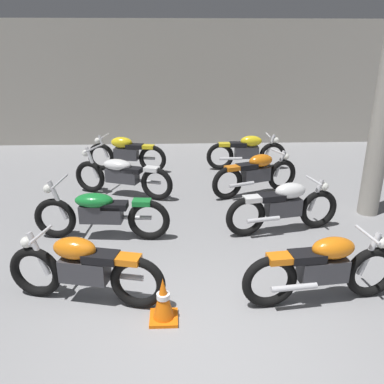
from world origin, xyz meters
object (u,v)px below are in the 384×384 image
Objects in this scene: motorcycle_right_row_0 at (324,268)px; motorcycle_right_row_1 at (284,206)px; motorcycle_left_row_2 at (122,175)px; motorcycle_right_row_2 at (256,173)px; traffic_cone at (163,300)px; motorcycle_left_row_1 at (100,212)px; motorcycle_right_row_3 at (247,151)px; support_pillar at (381,127)px; motorcycle_left_row_0 at (84,268)px; motorcycle_left_row_3 at (126,153)px.

motorcycle_right_row_0 and motorcycle_right_row_1 have the same top height.
motorcycle_right_row_2 is at bearing -0.93° from motorcycle_left_row_2.
motorcycle_left_row_2 is 3.84× the size of traffic_cone.
motorcycle_left_row_1 is 1.10× the size of motorcycle_right_row_3.
support_pillar is at bearing -13.28° from motorcycle_left_row_2.
traffic_cone is (0.94, -0.40, -0.20)m from motorcycle_left_row_0.
motorcycle_right_row_1 is (0.03, 1.92, 0.00)m from motorcycle_right_row_0.
motorcycle_left_row_0 is 0.99× the size of motorcycle_right_row_0.
motorcycle_right_row_2 is (-0.09, 3.67, 0.00)m from motorcycle_right_row_0.
motorcycle_left_row_1 reaches higher than motorcycle_right_row_0.
motorcycle_right_row_1 is 3.62× the size of traffic_cone.
motorcycle_left_row_0 and motorcycle_right_row_0 have the same top height.
motorcycle_right_row_0 is at bearing -61.57° from motorcycle_left_row_3.
motorcycle_left_row_2 is at bearing 166.72° from support_pillar.
traffic_cone is (-1.92, -5.69, -0.20)m from motorcycle_right_row_3.
traffic_cone is at bearing -171.73° from motorcycle_right_row_0.
motorcycle_left_row_3 is 5.77m from traffic_cone.
support_pillar reaches higher than motorcycle_right_row_1.
motorcycle_left_row_3 is 3.61× the size of traffic_cone.
motorcycle_left_row_3 is at bearing 90.91° from motorcycle_left_row_0.
motorcycle_right_row_3 is at bearing 50.77° from motorcycle_left_row_1.
motorcycle_left_row_2 is 2.74m from motorcycle_right_row_2.
motorcycle_left_row_1 is at bearing -146.65° from motorcycle_right_row_2.
motorcycle_right_row_2 is (-1.89, 1.05, -1.14)m from support_pillar.
motorcycle_right_row_1 is 1.04× the size of motorcycle_right_row_2.
motorcycle_right_row_2 is 1.75m from motorcycle_right_row_3.
motorcycle_left_row_2 is 4.10m from traffic_cone.
support_pillar is at bearing 21.58° from motorcycle_right_row_1.
motorcycle_left_row_0 is at bearing -127.80° from motorcycle_right_row_2.
motorcycle_left_row_2 is at bearing 147.82° from motorcycle_right_row_1.
motorcycle_right_row_2 is 3.48× the size of traffic_cone.
motorcycle_left_row_0 is 6.02m from motorcycle_right_row_3.
motorcycle_right_row_0 and motorcycle_right_row_3 have the same top height.
traffic_cone is (0.93, -3.99, -0.19)m from motorcycle_left_row_2.
motorcycle_right_row_2 is at bearing 65.36° from traffic_cone.
motorcycle_left_row_1 is at bearing 148.41° from motorcycle_right_row_0.
support_pillar is 5.40m from motorcycle_left_row_0.
motorcycle_right_row_1 and motorcycle_right_row_2 have the same top height.
motorcycle_right_row_2 is at bearing 93.74° from motorcycle_right_row_1.
support_pillar is 1.64× the size of motorcycle_right_row_1.
motorcycle_left_row_1 reaches higher than motorcycle_left_row_3.
traffic_cone is at bearing -141.93° from support_pillar.
motorcycle_right_row_3 is (2.87, 5.30, 0.00)m from motorcycle_left_row_0.
motorcycle_left_row_3 and motorcycle_right_row_2 have the same top height.
motorcycle_right_row_3 is (0.11, 1.75, 0.00)m from motorcycle_right_row_2.
motorcycle_left_row_2 reaches higher than motorcycle_right_row_0.
motorcycle_left_row_0 is at bearing 177.57° from motorcycle_right_row_0.
motorcycle_left_row_3 is 2.95m from motorcycle_right_row_3.
motorcycle_right_row_3 reaches higher than traffic_cone.
motorcycle_right_row_0 is (2.82, -3.71, 0.01)m from motorcycle_left_row_2.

